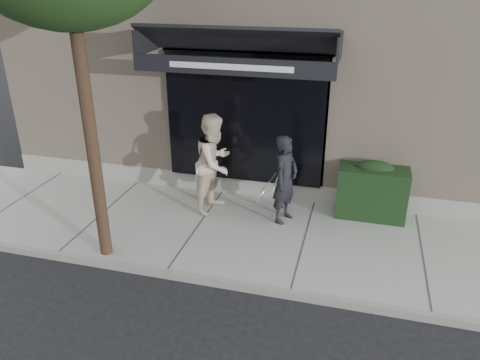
% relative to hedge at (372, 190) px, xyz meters
% --- Properties ---
extents(ground, '(80.00, 80.00, 0.00)m').
position_rel_hedge_xyz_m(ground, '(-1.10, -1.25, -0.66)').
color(ground, black).
rests_on(ground, ground).
extents(sidewalk, '(20.00, 3.00, 0.12)m').
position_rel_hedge_xyz_m(sidewalk, '(-1.10, -1.25, -0.60)').
color(sidewalk, '#9B9B96').
rests_on(sidewalk, ground).
extents(curb, '(20.00, 0.10, 0.14)m').
position_rel_hedge_xyz_m(curb, '(-1.10, -2.80, -0.59)').
color(curb, gray).
rests_on(curb, ground).
extents(building_facade, '(14.30, 8.04, 5.64)m').
position_rel_hedge_xyz_m(building_facade, '(-1.11, 3.71, 2.08)').
color(building_facade, '#C4AE96').
rests_on(building_facade, ground).
extents(hedge, '(1.30, 0.70, 1.14)m').
position_rel_hedge_xyz_m(hedge, '(0.00, 0.00, 0.00)').
color(hedge, black).
rests_on(hedge, sidewalk).
extents(pedestrian_front, '(0.78, 0.93, 1.69)m').
position_rel_hedge_xyz_m(pedestrian_front, '(-1.59, -0.64, 0.31)').
color(pedestrian_front, black).
rests_on(pedestrian_front, sidewalk).
extents(pedestrian_back, '(0.95, 1.11, 1.96)m').
position_rel_hedge_xyz_m(pedestrian_back, '(-3.00, -0.51, 0.44)').
color(pedestrian_back, beige).
rests_on(pedestrian_back, sidewalk).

